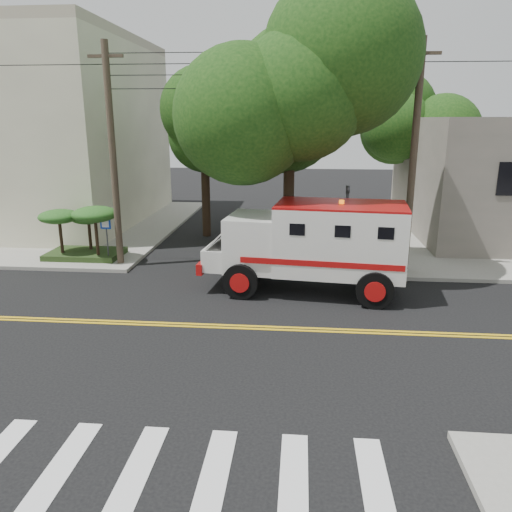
# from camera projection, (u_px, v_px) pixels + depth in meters

# --- Properties ---
(ground) EXTENTS (100.00, 100.00, 0.00)m
(ground) POSITION_uv_depth(u_px,v_px,m) (231.00, 327.00, 15.08)
(ground) COLOR black
(ground) RESTS_ON ground
(sidewalk_nw) EXTENTS (17.00, 17.00, 0.15)m
(sidewalk_nw) POSITION_uv_depth(u_px,v_px,m) (35.00, 225.00, 29.20)
(sidewalk_nw) COLOR gray
(sidewalk_nw) RESTS_ON ground
(building_left) EXTENTS (16.00, 14.00, 10.00)m
(building_left) POSITION_uv_depth(u_px,v_px,m) (6.00, 135.00, 29.47)
(building_left) COLOR #BAB799
(building_left) RESTS_ON sidewalk_nw
(utility_pole_left) EXTENTS (0.28, 0.28, 9.00)m
(utility_pole_left) POSITION_uv_depth(u_px,v_px,m) (113.00, 159.00, 20.13)
(utility_pole_left) COLOR #382D23
(utility_pole_left) RESTS_ON ground
(utility_pole_right) EXTENTS (0.28, 0.28, 9.00)m
(utility_pole_right) POSITION_uv_depth(u_px,v_px,m) (413.00, 161.00, 19.29)
(utility_pole_right) COLOR #382D23
(utility_pole_right) RESTS_ON ground
(tree_main) EXTENTS (6.08, 5.70, 9.85)m
(tree_main) POSITION_uv_depth(u_px,v_px,m) (302.00, 88.00, 18.96)
(tree_main) COLOR black
(tree_main) RESTS_ON ground
(tree_left) EXTENTS (4.48, 4.20, 7.70)m
(tree_left) POSITION_uv_depth(u_px,v_px,m) (209.00, 126.00, 25.11)
(tree_left) COLOR black
(tree_left) RESTS_ON ground
(tree_right) EXTENTS (4.80, 4.50, 8.20)m
(tree_right) POSITION_uv_depth(u_px,v_px,m) (426.00, 118.00, 27.83)
(tree_right) COLOR black
(tree_right) RESTS_ON ground
(traffic_signal) EXTENTS (0.15, 0.18, 3.60)m
(traffic_signal) POSITION_uv_depth(u_px,v_px,m) (346.00, 221.00, 19.53)
(traffic_signal) COLOR #3F3F42
(traffic_signal) RESTS_ON ground
(accessibility_sign) EXTENTS (0.45, 0.10, 2.02)m
(accessibility_sign) POSITION_uv_depth(u_px,v_px,m) (107.00, 234.00, 21.18)
(accessibility_sign) COLOR #3F3F42
(accessibility_sign) RESTS_ON ground
(palm_planter) EXTENTS (3.52, 2.63, 2.36)m
(palm_planter) POSITION_uv_depth(u_px,v_px,m) (82.00, 224.00, 21.65)
(palm_planter) COLOR #1E3314
(palm_planter) RESTS_ON sidewalk_nw
(armored_truck) EXTENTS (7.38, 3.53, 3.25)m
(armored_truck) POSITION_uv_depth(u_px,v_px,m) (313.00, 242.00, 17.73)
(armored_truck) COLOR silver
(armored_truck) RESTS_ON ground
(pedestrian_a) EXTENTS (0.66, 0.44, 1.82)m
(pedestrian_a) POSITION_uv_depth(u_px,v_px,m) (386.00, 247.00, 20.17)
(pedestrian_a) COLOR gray
(pedestrian_a) RESTS_ON sidewalk_ne
(pedestrian_b) EXTENTS (1.20, 1.16, 1.94)m
(pedestrian_b) POSITION_uv_depth(u_px,v_px,m) (454.00, 233.00, 22.40)
(pedestrian_b) COLOR gray
(pedestrian_b) RESTS_ON sidewalk_ne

